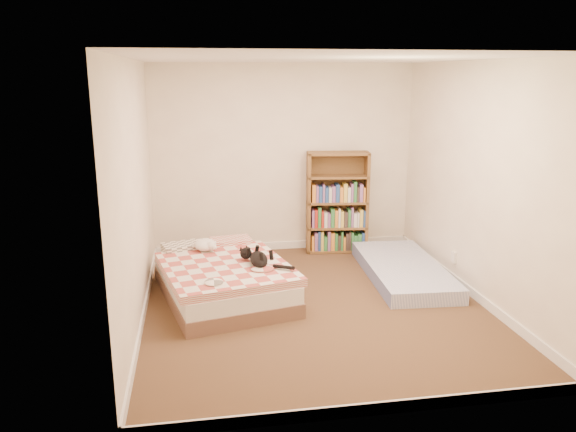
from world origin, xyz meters
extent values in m
cube|color=#49381F|center=(0.00, 0.00, 0.00)|extent=(3.50, 4.00, 0.01)
cube|color=white|center=(0.00, 0.00, 2.50)|extent=(3.50, 4.00, 0.01)
cube|color=beige|center=(0.00, 2.00, 1.25)|extent=(3.50, 0.01, 2.50)
cube|color=beige|center=(0.00, -2.00, 1.25)|extent=(3.50, 0.01, 2.50)
cube|color=beige|center=(-1.75, 0.00, 1.25)|extent=(0.01, 4.00, 2.50)
cube|color=beige|center=(1.75, 0.00, 1.25)|extent=(0.01, 4.00, 2.50)
cube|color=white|center=(0.00, 1.99, 0.05)|extent=(3.50, 0.02, 0.10)
cube|color=white|center=(0.00, -1.99, 0.05)|extent=(3.50, 0.02, 0.10)
cube|color=white|center=(-1.74, 0.00, 0.05)|extent=(0.02, 4.00, 0.10)
cube|color=white|center=(1.74, 0.00, 0.05)|extent=(0.02, 4.00, 0.10)
cube|color=white|center=(1.74, 0.40, 0.30)|extent=(0.03, 0.09, 0.13)
cube|color=brown|center=(-0.93, 0.38, 0.08)|extent=(1.54, 1.93, 0.15)
cube|color=silver|center=(-0.93, 0.38, 0.24)|extent=(1.51, 1.89, 0.17)
cube|color=#B34B42|center=(-0.93, 0.38, 0.37)|extent=(1.53, 1.64, 0.09)
cube|color=#696359|center=(-1.21, 1.02, 0.39)|extent=(0.52, 0.40, 0.13)
cube|color=#B34B42|center=(-0.65, 1.02, 0.39)|extent=(0.52, 0.40, 0.13)
cube|color=brown|center=(0.30, 1.77, 0.68)|extent=(0.07, 0.28, 1.36)
cube|color=brown|center=(1.08, 1.77, 0.68)|extent=(0.07, 0.28, 1.36)
cube|color=brown|center=(0.69, 1.89, 0.68)|extent=(0.81, 0.11, 1.36)
cube|color=brown|center=(0.69, 1.77, 0.02)|extent=(0.84, 0.36, 0.03)
cube|color=brown|center=(0.69, 1.77, 0.69)|extent=(0.84, 0.36, 0.03)
cube|color=brown|center=(0.69, 1.77, 1.34)|extent=(0.84, 0.36, 0.03)
cube|color=#6B79B3|center=(1.23, 0.65, 0.08)|extent=(0.95, 1.91, 0.17)
ellipsoid|color=black|center=(-0.56, 0.17, 0.48)|extent=(0.37, 0.45, 0.14)
sphere|color=black|center=(-0.56, 0.39, 0.49)|extent=(0.18, 0.18, 0.13)
cone|color=black|center=(-0.60, 0.43, 0.54)|extent=(0.06, 0.06, 0.05)
cone|color=black|center=(-0.52, 0.43, 0.54)|extent=(0.06, 0.06, 0.05)
cylinder|color=black|center=(-0.46, -0.10, 0.44)|extent=(0.16, 0.22, 0.05)
ellipsoid|color=white|center=(-1.10, 0.79, 0.48)|extent=(0.28, 0.31, 0.13)
sphere|color=white|center=(-1.02, 0.71, 0.49)|extent=(0.12, 0.12, 0.11)
sphere|color=white|center=(-0.98, 0.67, 0.48)|extent=(0.05, 0.05, 0.05)
sphere|color=white|center=(-1.21, 0.85, 0.46)|extent=(0.07, 0.07, 0.06)
camera|label=1|loc=(-1.18, -5.36, 2.36)|focal=35.00mm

